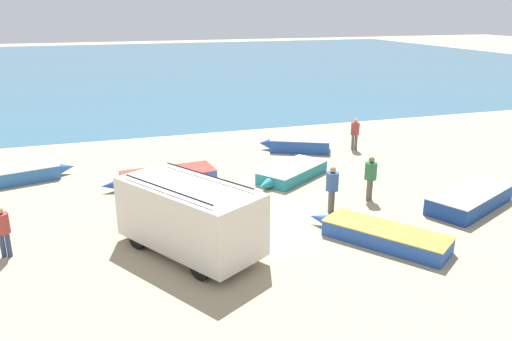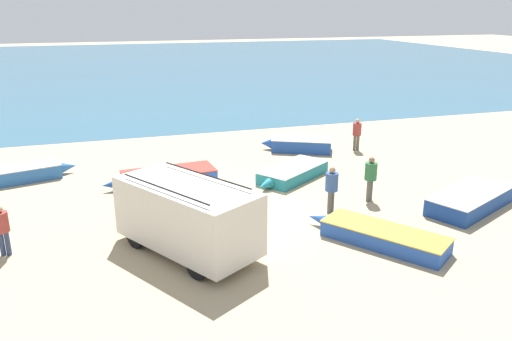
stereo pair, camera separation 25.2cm
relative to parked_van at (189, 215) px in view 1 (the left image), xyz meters
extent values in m
plane|color=tan|center=(2.49, 2.90, -1.21)|extent=(200.00, 200.00, 0.00)
cube|color=#33607A|center=(2.49, 54.90, -1.21)|extent=(120.00, 80.00, 0.01)
cube|color=beige|center=(0.01, -0.02, 0.02)|extent=(4.19, 5.07, 1.91)
cube|color=black|center=(-1.21, 2.01, -0.50)|extent=(1.70, 1.08, 0.86)
cube|color=#1E232D|center=(-1.17, 1.95, 0.59)|extent=(1.60, 1.00, 0.61)
cylinder|color=black|center=(-1.51, 0.74, -0.83)|extent=(0.58, 0.76, 0.76)
cylinder|color=black|center=(0.05, 1.68, -0.83)|extent=(0.58, 0.76, 0.76)
cylinder|color=black|center=(-0.02, -1.73, -0.83)|extent=(0.58, 0.76, 0.76)
cylinder|color=black|center=(1.54, -0.79, -0.83)|extent=(0.58, 0.76, 0.76)
cylinder|color=black|center=(-0.68, -0.44, 1.10)|extent=(2.02, 3.30, 0.05)
cylinder|color=black|center=(0.71, 0.40, 1.10)|extent=(2.02, 3.30, 0.05)
cube|color=#234CA3|center=(0.29, 6.41, -0.92)|extent=(4.00, 1.95, 0.58)
cone|color=#234CA3|center=(-2.06, 6.20, -0.92)|extent=(0.90, 0.62, 0.55)
cube|color=#B22D23|center=(0.29, 6.41, -0.70)|extent=(0.33, 1.49, 0.05)
cube|color=#B22D23|center=(0.29, 6.41, -0.62)|extent=(4.04, 1.96, 0.04)
cube|color=#1E757F|center=(5.66, 5.54, -0.95)|extent=(3.71, 3.24, 0.51)
cone|color=#1E757F|center=(3.93, 4.34, -0.95)|extent=(0.90, 0.83, 0.49)
cube|color=silver|center=(5.66, 5.54, -0.76)|extent=(0.98, 1.28, 0.05)
cube|color=silver|center=(5.66, 5.54, -0.68)|extent=(3.75, 3.27, 0.04)
cube|color=navy|center=(10.78, 0.30, -0.90)|extent=(4.24, 3.11, 0.62)
cone|color=navy|center=(12.95, 1.30, -0.90)|extent=(1.03, 0.89, 0.59)
cube|color=silver|center=(10.78, 0.30, -0.66)|extent=(0.81, 1.44, 0.05)
cube|color=silver|center=(10.78, 0.30, -0.57)|extent=(4.29, 3.15, 0.04)
cube|color=#234CA3|center=(6.07, -1.42, -0.96)|extent=(3.36, 3.97, 0.50)
cone|color=#234CA3|center=(4.68, 0.53, -0.96)|extent=(0.89, 0.98, 0.48)
cube|color=gold|center=(6.07, -1.42, -0.77)|extent=(1.11, 0.87, 0.05)
cube|color=gold|center=(6.07, -1.42, -0.69)|extent=(3.39, 4.01, 0.04)
cube|color=#2D66AD|center=(-5.99, 8.73, -0.91)|extent=(3.71, 2.16, 0.60)
cone|color=#2D66AD|center=(-3.93, 9.28, -0.91)|extent=(0.89, 0.75, 0.57)
cube|color=silver|center=(-5.99, 8.73, -0.68)|extent=(0.50, 1.20, 0.05)
cube|color=silver|center=(-5.99, 8.73, -0.59)|extent=(3.74, 2.18, 0.04)
cube|color=#234CA3|center=(7.72, 9.57, -0.89)|extent=(3.38, 2.66, 0.64)
cone|color=#234CA3|center=(6.06, 10.40, -0.89)|extent=(0.87, 0.85, 0.61)
cube|color=silver|center=(7.72, 9.57, -0.63)|extent=(0.78, 1.29, 0.05)
cube|color=silver|center=(7.72, 9.57, -0.55)|extent=(3.42, 2.69, 0.04)
cylinder|color=#5B564C|center=(5.65, 1.55, -0.78)|extent=(0.16, 0.16, 0.86)
cylinder|color=#5B564C|center=(5.50, 1.45, -0.78)|extent=(0.16, 0.16, 0.86)
cylinder|color=#335189|center=(5.57, 1.50, -0.01)|extent=(0.47, 0.47, 0.68)
sphere|color=tan|center=(5.57, 1.50, 0.45)|extent=(0.23, 0.23, 0.23)
cylinder|color=#5B564C|center=(10.59, 8.78, -0.80)|extent=(0.15, 0.15, 0.83)
cylinder|color=#5B564C|center=(10.43, 8.83, -0.80)|extent=(0.15, 0.15, 0.83)
cylinder|color=#993833|center=(10.51, 8.81, -0.06)|extent=(0.45, 0.45, 0.65)
sphere|color=tan|center=(10.51, 8.81, 0.38)|extent=(0.22, 0.22, 0.22)
cylinder|color=navy|center=(-5.30, 1.37, -0.81)|extent=(0.15, 0.15, 0.79)
cylinder|color=navy|center=(-5.46, 1.38, -0.81)|extent=(0.15, 0.15, 0.79)
cylinder|color=#993833|center=(-5.38, 1.38, -0.10)|extent=(0.43, 0.43, 0.63)
cylinder|color=#5B564C|center=(7.62, 2.20, -0.78)|extent=(0.16, 0.16, 0.86)
cylinder|color=#5B564C|center=(7.47, 2.10, -0.78)|extent=(0.16, 0.16, 0.86)
cylinder|color=#2D6B3D|center=(7.55, 2.15, 0.00)|extent=(0.47, 0.47, 0.68)
sphere|color=#8C664C|center=(7.55, 2.15, 0.45)|extent=(0.23, 0.23, 0.23)
camera|label=1|loc=(-2.36, -13.94, 6.04)|focal=35.00mm
camera|label=2|loc=(-2.12, -14.02, 6.04)|focal=35.00mm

